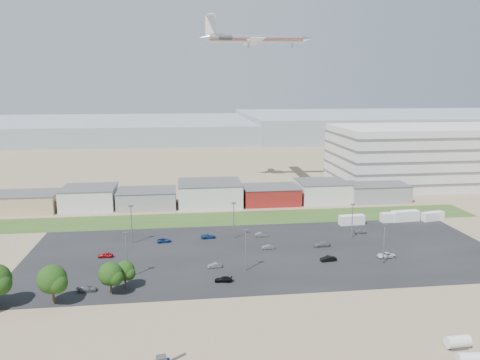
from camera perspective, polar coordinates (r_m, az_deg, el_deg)
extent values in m
plane|color=#8A7458|center=(102.47, 2.23, -12.74)|extent=(700.00, 700.00, 0.00)
cube|color=black|center=(121.52, 3.04, -8.77)|extent=(120.00, 50.00, 0.01)
cube|color=#304C1C|center=(150.96, -0.99, -4.69)|extent=(160.00, 16.00, 0.02)
cube|color=silver|center=(216.89, 22.05, 2.80)|extent=(80.00, 40.00, 25.00)
imported|color=silver|center=(123.02, 17.35, -8.73)|extent=(4.70, 2.41, 1.27)
imported|color=black|center=(117.25, 10.72, -9.39)|extent=(4.15, 1.88, 1.32)
imported|color=black|center=(104.10, -2.04, -12.00)|extent=(4.04, 2.05, 1.13)
imported|color=#595B5E|center=(111.63, -3.09, -10.35)|extent=(3.49, 1.52, 1.12)
imported|color=maroon|center=(122.31, -16.09, -8.78)|extent=(3.82, 1.77, 1.27)
imported|color=navy|center=(131.89, -3.89, -6.86)|extent=(4.35, 2.15, 1.21)
imported|color=#595B5E|center=(123.72, 3.47, -8.14)|extent=(3.28, 1.15, 1.08)
imported|color=#A5A5AA|center=(140.11, 14.47, -6.09)|extent=(3.75, 1.76, 1.24)
imported|color=navy|center=(130.11, -9.25, -7.27)|extent=(4.11, 2.31, 1.09)
imported|color=#595B5E|center=(104.53, -18.16, -12.47)|extent=(4.17, 1.78, 1.20)
imported|color=#595B5E|center=(133.23, 2.68, -6.65)|extent=(3.71, 1.35, 1.22)
imported|color=#A5A5AA|center=(127.08, 9.90, -7.71)|extent=(4.41, 1.89, 1.27)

